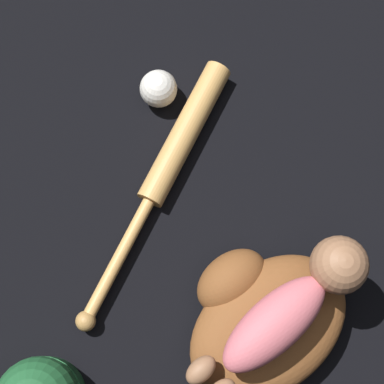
# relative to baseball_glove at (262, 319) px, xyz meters

# --- Properties ---
(ground_plane) EXTENTS (6.00, 6.00, 0.00)m
(ground_plane) POSITION_rel_baseball_glove_xyz_m (0.00, 0.01, -0.05)
(ground_plane) COLOR black
(baseball_glove) EXTENTS (0.37, 0.33, 0.10)m
(baseball_glove) POSITION_rel_baseball_glove_xyz_m (0.00, 0.00, 0.00)
(baseball_glove) COLOR brown
(baseball_glove) RESTS_ON ground
(baby_figure) EXTENTS (0.37, 0.17, 0.10)m
(baby_figure) POSITION_rel_baseball_glove_xyz_m (0.04, -0.03, 0.09)
(baby_figure) COLOR #D16670
(baby_figure) RESTS_ON baseball_glove
(baseball_bat) EXTENTS (0.59, 0.12, 0.05)m
(baseball_bat) POSITION_rel_baseball_glove_xyz_m (0.17, 0.32, -0.02)
(baseball_bat) COLOR tan
(baseball_bat) RESTS_ON ground
(baseball) EXTENTS (0.08, 0.08, 0.08)m
(baseball) POSITION_rel_baseball_glove_xyz_m (0.27, 0.42, -0.01)
(baseball) COLOR white
(baseball) RESTS_ON ground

